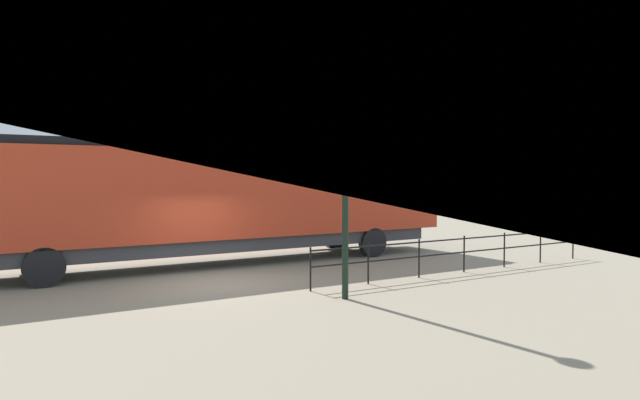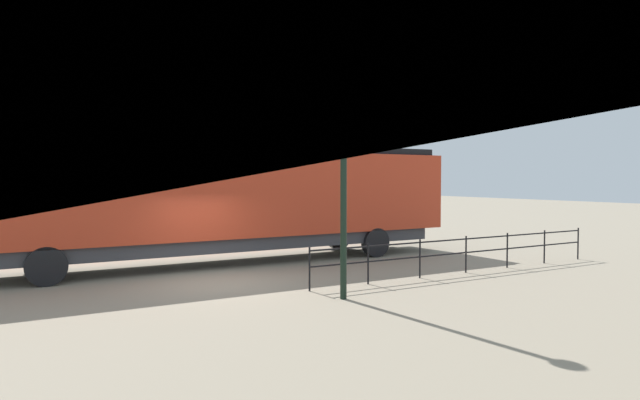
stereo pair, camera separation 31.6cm
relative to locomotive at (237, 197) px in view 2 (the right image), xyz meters
name	(u,v)px [view 2 (the right image)]	position (x,y,z in m)	size (l,w,h in m)	color
ground_plane	(216,283)	(3.21, -1.90, -2.31)	(120.00, 120.00, 0.00)	gray
locomotive	(237,197)	(0.00, 0.00, 0.00)	(2.95, 17.36, 4.12)	red
lamp_post	(344,130)	(6.75, 0.11, 1.82)	(0.45, 0.45, 6.29)	black
platform_fence	(466,249)	(5.53, 5.46, -1.56)	(0.05, 11.29, 1.16)	black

